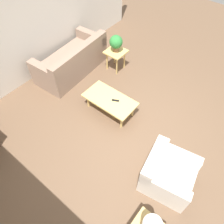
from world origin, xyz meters
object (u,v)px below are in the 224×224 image
(armchair, at_px, (166,174))
(coffee_table, at_px, (110,100))
(potted_plant, at_px, (116,42))
(sofa, at_px, (72,62))
(side_table_plant, at_px, (116,54))

(armchair, relative_size, coffee_table, 0.81)
(coffee_table, distance_m, potted_plant, 1.60)
(armchair, height_order, potted_plant, potted_plant)
(sofa, bearing_deg, side_table_plant, 131.06)
(sofa, height_order, potted_plant, potted_plant)
(coffee_table, xyz_separation_m, side_table_plant, (0.84, -1.28, 0.11))
(armchair, relative_size, side_table_plant, 1.71)
(sofa, distance_m, potted_plant, 1.24)
(armchair, distance_m, side_table_plant, 3.31)
(sofa, distance_m, coffee_table, 1.71)
(sofa, distance_m, side_table_plant, 1.15)
(armchair, height_order, coffee_table, armchair)
(coffee_table, bearing_deg, sofa, -16.01)
(armchair, xyz_separation_m, potted_plant, (2.66, -1.97, 0.51))
(coffee_table, distance_m, side_table_plant, 1.53)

